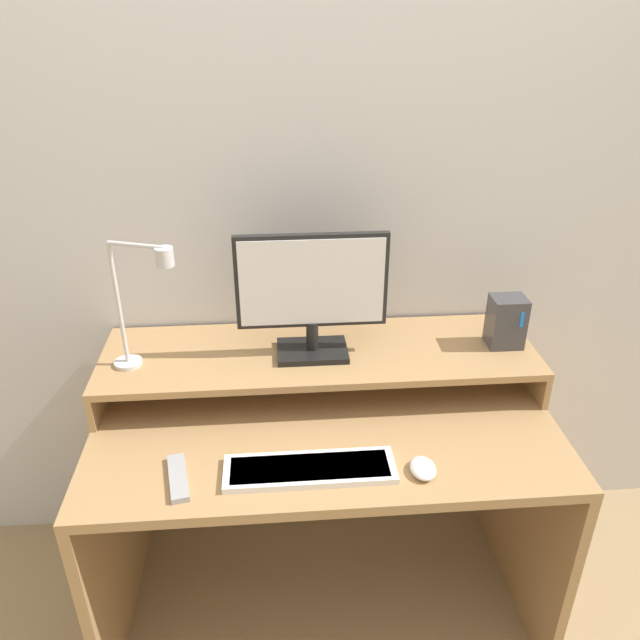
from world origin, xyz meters
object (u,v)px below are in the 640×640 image
at_px(desk_lamp, 142,298).
at_px(keyboard, 310,469).
at_px(monitor, 312,292).
at_px(router_dock, 506,322).
at_px(remote_control, 178,478).
at_px(mouse, 423,468).

height_order(desk_lamp, keyboard, desk_lamp).
distance_m(monitor, keyboard, 0.50).
bearing_deg(monitor, router_dock, 0.48).
height_order(desk_lamp, remote_control, desk_lamp).
height_order(monitor, router_dock, monitor).
relative_size(desk_lamp, router_dock, 2.41).
bearing_deg(desk_lamp, mouse, -26.97).
relative_size(keyboard, mouse, 4.85).
bearing_deg(monitor, remote_control, -133.17).
xyz_separation_m(monitor, remote_control, (-0.37, -0.39, -0.32)).
relative_size(monitor, mouse, 4.82).
bearing_deg(router_dock, desk_lamp, -177.32).
xyz_separation_m(router_dock, keyboard, (-0.62, -0.39, -0.19)).
distance_m(desk_lamp, keyboard, 0.65).
distance_m(router_dock, mouse, 0.57).
height_order(monitor, desk_lamp, desk_lamp).
relative_size(router_dock, remote_control, 0.91).
relative_size(monitor, router_dock, 2.74).
xyz_separation_m(keyboard, mouse, (0.29, -0.02, 0.00)).
bearing_deg(desk_lamp, monitor, 5.43).
height_order(router_dock, mouse, router_dock).
distance_m(desk_lamp, remote_control, 0.49).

